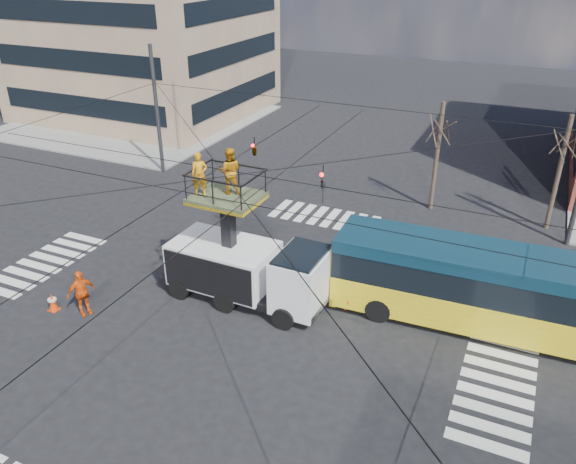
{
  "coord_description": "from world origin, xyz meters",
  "views": [
    {
      "loc": [
        9.62,
        -15.82,
        13.07
      ],
      "look_at": [
        1.3,
        2.41,
        2.86
      ],
      "focal_mm": 35.0,
      "sensor_mm": 36.0,
      "label": 1
    }
  ],
  "objects_px": {
    "city_bus": "(509,292)",
    "traffic_cone": "(52,302)",
    "utility_truck": "(247,255)",
    "worker_ground": "(81,293)",
    "flagger": "(346,290)"
  },
  "relations": [
    {
      "from": "utility_truck",
      "to": "traffic_cone",
      "type": "xyz_separation_m",
      "value": [
        -6.76,
        -3.97,
        -1.68
      ]
    },
    {
      "from": "utility_truck",
      "to": "worker_ground",
      "type": "height_order",
      "value": "utility_truck"
    },
    {
      "from": "city_bus",
      "to": "traffic_cone",
      "type": "xyz_separation_m",
      "value": [
        -16.55,
        -6.09,
        -1.34
      ]
    },
    {
      "from": "city_bus",
      "to": "worker_ground",
      "type": "height_order",
      "value": "city_bus"
    },
    {
      "from": "utility_truck",
      "to": "city_bus",
      "type": "height_order",
      "value": "utility_truck"
    },
    {
      "from": "flagger",
      "to": "city_bus",
      "type": "bearing_deg",
      "value": 68.9
    },
    {
      "from": "utility_truck",
      "to": "city_bus",
      "type": "xyz_separation_m",
      "value": [
        9.79,
        2.12,
        -0.34
      ]
    },
    {
      "from": "city_bus",
      "to": "traffic_cone",
      "type": "height_order",
      "value": "city_bus"
    },
    {
      "from": "traffic_cone",
      "to": "city_bus",
      "type": "bearing_deg",
      "value": 20.21
    },
    {
      "from": "worker_ground",
      "to": "flagger",
      "type": "distance_m",
      "value": 10.44
    },
    {
      "from": "utility_truck",
      "to": "worker_ground",
      "type": "bearing_deg",
      "value": -145.18
    },
    {
      "from": "city_bus",
      "to": "worker_ground",
      "type": "distance_m",
      "value": 16.3
    },
    {
      "from": "worker_ground",
      "to": "traffic_cone",
      "type": "bearing_deg",
      "value": 128.57
    },
    {
      "from": "city_bus",
      "to": "traffic_cone",
      "type": "distance_m",
      "value": 17.69
    },
    {
      "from": "worker_ground",
      "to": "flagger",
      "type": "relative_size",
      "value": 1.12
    }
  ]
}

